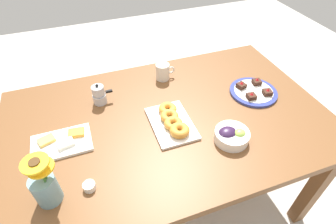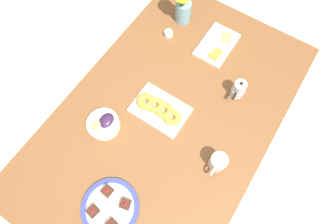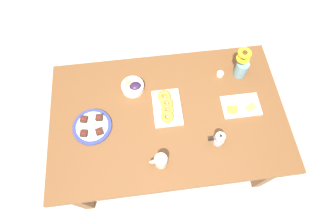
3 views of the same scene
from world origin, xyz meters
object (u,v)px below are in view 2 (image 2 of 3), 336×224
dining_table (168,121)px  jam_cup_honey (169,33)px  coffee_mug (218,162)px  cheese_platter (217,45)px  croissant_platter (159,109)px  dessert_plate (110,208)px  flower_vase (183,9)px  grape_bowl (104,124)px  moka_pot (238,89)px

dining_table → jam_cup_honey: size_ratio=33.33×
coffee_mug → jam_cup_honey: coffee_mug is taller
dining_table → jam_cup_honey: (-0.42, -0.27, 0.10)m
cheese_platter → jam_cup_honey: size_ratio=5.42×
dining_table → croissant_platter: croissant_platter is taller
dining_table → croissant_platter: (0.00, -0.05, 0.11)m
coffee_mug → jam_cup_honey: bearing=-130.3°
coffee_mug → jam_cup_honey: size_ratio=2.36×
cheese_platter → dessert_plate: size_ratio=1.01×
flower_vase → croissant_platter: bearing=20.8°
dining_table → coffee_mug: coffee_mug is taller
grape_bowl → moka_pot: size_ratio=1.32×
jam_cup_honey → cheese_platter: bearing=107.9°
dining_table → grape_bowl: bearing=-46.4°
grape_bowl → dessert_plate: 0.39m
coffee_mug → grape_bowl: coffee_mug is taller
jam_cup_honey → dessert_plate: (0.93, 0.30, -0.00)m
jam_cup_honey → dessert_plate: bearing=17.7°
coffee_mug → dining_table: bearing=-104.8°
moka_pot → grape_bowl: bearing=-42.0°
grape_bowl → flower_vase: flower_vase is taller
dessert_plate → moka_pot: (-0.81, 0.21, 0.04)m
dining_table → coffee_mug: size_ratio=14.13×
flower_vase → moka_pot: size_ratio=2.00×
dining_table → flower_vase: size_ratio=6.72×
jam_cup_honey → flower_vase: (-0.14, 0.00, 0.07)m
cheese_platter → moka_pot: size_ratio=2.18×
dessert_plate → moka_pot: 0.83m
cheese_platter → jam_cup_honey: 0.28m
flower_vase → dessert_plate: bearing=15.2°
cheese_platter → moka_pot: bearing=48.3°
croissant_platter → dessert_plate: (0.51, 0.08, -0.01)m
dining_table → coffee_mug: bearing=75.2°
dining_table → moka_pot: size_ratio=13.45×
croissant_platter → jam_cup_honey: size_ratio=5.83×
dessert_plate → dining_table: bearing=-176.9°
dining_table → dessert_plate: dessert_plate is taller
coffee_mug → grape_bowl: bearing=-76.5°
dining_table → coffee_mug: (0.09, 0.33, 0.13)m
moka_pot → dessert_plate: bearing=-14.3°
croissant_platter → moka_pot: (-0.30, 0.28, 0.03)m
moka_pot → coffee_mug: bearing=13.7°
croissant_platter → jam_cup_honey: (-0.42, -0.22, -0.01)m
cheese_platter → dining_table: bearing=-0.1°
cheese_platter → moka_pot: (0.21, 0.23, 0.04)m
grape_bowl → dessert_plate: size_ratio=0.61×
dessert_plate → moka_pot: moka_pot is taller
cheese_platter → moka_pot: moka_pot is taller
dining_table → coffee_mug: 0.36m
coffee_mug → moka_pot: size_ratio=0.95×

